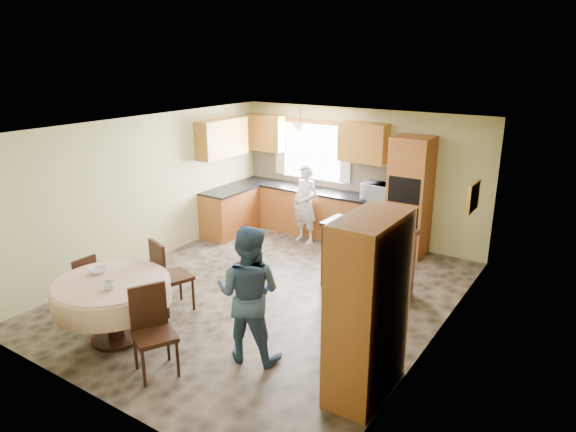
% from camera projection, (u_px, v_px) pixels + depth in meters
% --- Properties ---
extents(floor, '(5.00, 6.00, 0.01)m').
position_uv_depth(floor, '(268.00, 293.00, 7.76)').
color(floor, brown).
rests_on(floor, ground).
extents(ceiling, '(5.00, 6.00, 0.01)m').
position_uv_depth(ceiling, '(266.00, 127.00, 7.00)').
color(ceiling, white).
rests_on(ceiling, wall_back).
extents(wall_back, '(5.00, 0.02, 2.50)m').
position_uv_depth(wall_back, '(358.00, 175.00, 9.77)').
color(wall_back, tan).
rests_on(wall_back, floor).
extents(wall_front, '(5.00, 0.02, 2.50)m').
position_uv_depth(wall_front, '(88.00, 292.00, 4.99)').
color(wall_front, tan).
rests_on(wall_front, floor).
extents(wall_left, '(0.02, 6.00, 2.50)m').
position_uv_depth(wall_left, '(147.00, 190.00, 8.69)').
color(wall_left, tan).
rests_on(wall_left, floor).
extents(wall_right, '(0.02, 6.00, 2.50)m').
position_uv_depth(wall_right, '(439.00, 249.00, 6.07)').
color(wall_right, tan).
rests_on(wall_right, floor).
extents(window, '(1.40, 0.03, 1.10)m').
position_uv_depth(window, '(313.00, 152.00, 10.17)').
color(window, white).
rests_on(window, wall_back).
extents(curtain_left, '(0.22, 0.02, 1.15)m').
position_uv_depth(curtain_left, '(280.00, 146.00, 10.50)').
color(curtain_left, white).
rests_on(curtain_left, wall_back).
extents(curtain_right, '(0.22, 0.02, 1.15)m').
position_uv_depth(curtain_right, '(346.00, 153.00, 9.72)').
color(curtain_right, white).
rests_on(curtain_right, wall_back).
extents(base_cab_back, '(3.30, 0.60, 0.88)m').
position_uv_depth(base_cab_back, '(312.00, 212.00, 10.22)').
color(base_cab_back, '#C37434').
rests_on(base_cab_back, floor).
extents(counter_back, '(3.30, 0.64, 0.04)m').
position_uv_depth(counter_back, '(312.00, 190.00, 10.08)').
color(counter_back, black).
rests_on(counter_back, base_cab_back).
extents(base_cab_left, '(0.60, 1.20, 0.88)m').
position_uv_depth(base_cab_left, '(230.00, 212.00, 10.21)').
color(base_cab_left, '#C37434').
rests_on(base_cab_left, floor).
extents(counter_left, '(0.64, 1.20, 0.04)m').
position_uv_depth(counter_left, '(229.00, 190.00, 10.07)').
color(counter_left, black).
rests_on(counter_left, base_cab_left).
extents(backsplash, '(3.30, 0.02, 0.55)m').
position_uv_depth(backsplash, '(319.00, 173.00, 10.22)').
color(backsplash, '#C3AD8A').
rests_on(backsplash, wall_back).
extents(wall_cab_left, '(0.85, 0.33, 0.72)m').
position_uv_depth(wall_cab_left, '(266.00, 133.00, 10.51)').
color(wall_cab_left, gold).
rests_on(wall_cab_left, wall_back).
extents(wall_cab_right, '(0.90, 0.33, 0.72)m').
position_uv_depth(wall_cab_right, '(363.00, 142.00, 9.36)').
color(wall_cab_right, gold).
rests_on(wall_cab_right, wall_back).
extents(wall_cab_side, '(0.33, 1.20, 0.72)m').
position_uv_depth(wall_cab_side, '(222.00, 138.00, 9.83)').
color(wall_cab_side, gold).
rests_on(wall_cab_side, wall_left).
extents(oven_tower, '(0.66, 0.62, 2.12)m').
position_uv_depth(oven_tower, '(410.00, 197.00, 8.97)').
color(oven_tower, '#C37434').
rests_on(oven_tower, floor).
extents(oven_upper, '(0.56, 0.01, 0.45)m').
position_uv_depth(oven_upper, '(404.00, 190.00, 8.67)').
color(oven_upper, black).
rests_on(oven_upper, oven_tower).
extents(oven_lower, '(0.56, 0.01, 0.45)m').
position_uv_depth(oven_lower, '(402.00, 218.00, 8.82)').
color(oven_lower, black).
rests_on(oven_lower, oven_tower).
extents(pendant, '(0.36, 0.36, 0.18)m').
position_uv_depth(pendant, '(300.00, 128.00, 9.63)').
color(pendant, beige).
rests_on(pendant, ceiling).
extents(sideboard, '(1.38, 0.61, 0.97)m').
position_uv_depth(sideboard, '(367.00, 261.00, 7.70)').
color(sideboard, '#321A0D').
rests_on(sideboard, floor).
extents(space_heater, '(0.43, 0.36, 0.51)m').
position_uv_depth(space_heater, '(385.00, 277.00, 7.70)').
color(space_heater, black).
rests_on(space_heater, floor).
extents(cupboard, '(0.52, 1.03, 1.97)m').
position_uv_depth(cupboard, '(368.00, 308.00, 5.23)').
color(cupboard, '#C37434').
rests_on(cupboard, floor).
extents(dining_table, '(1.42, 1.42, 0.81)m').
position_uv_depth(dining_table, '(112.00, 294.00, 6.33)').
color(dining_table, '#321A0D').
rests_on(dining_table, floor).
extents(chair_left, '(0.38, 0.38, 0.86)m').
position_uv_depth(chair_left, '(82.00, 283.00, 6.99)').
color(chair_left, '#321A0D').
rests_on(chair_left, floor).
extents(chair_back, '(0.58, 0.58, 1.05)m').
position_uv_depth(chair_back, '(167.00, 272.00, 7.07)').
color(chair_back, '#321A0D').
rests_on(chair_back, floor).
extents(chair_right, '(0.59, 0.59, 1.01)m').
position_uv_depth(chair_right, '(152.00, 326.00, 5.73)').
color(chair_right, '#321A0D').
rests_on(chair_right, floor).
extents(framed_picture, '(0.06, 0.51, 0.42)m').
position_uv_depth(framed_picture, '(473.00, 197.00, 7.26)').
color(framed_picture, gold).
rests_on(framed_picture, wall_right).
extents(microwave, '(0.59, 0.41, 0.31)m').
position_uv_depth(microwave, '(378.00, 192.00, 9.24)').
color(microwave, silver).
rests_on(microwave, counter_back).
extents(person_sink, '(0.60, 0.45, 1.50)m').
position_uv_depth(person_sink, '(306.00, 204.00, 9.66)').
color(person_sink, silver).
rests_on(person_sink, floor).
extents(person_dining, '(0.93, 0.81, 1.65)m').
position_uv_depth(person_dining, '(248.00, 294.00, 5.90)').
color(person_dining, '#334E70').
rests_on(person_dining, floor).
extents(bowl_sideboard, '(0.21, 0.21, 0.05)m').
position_uv_depth(bowl_sideboard, '(349.00, 225.00, 7.71)').
color(bowl_sideboard, '#B2B2B2').
rests_on(bowl_sideboard, sideboard).
extents(bottle_sideboard, '(0.14, 0.14, 0.33)m').
position_uv_depth(bottle_sideboard, '(388.00, 223.00, 7.35)').
color(bottle_sideboard, silver).
rests_on(bottle_sideboard, sideboard).
extents(cup_table, '(0.16, 0.16, 0.10)m').
position_uv_depth(cup_table, '(109.00, 285.00, 6.02)').
color(cup_table, '#B2B2B2').
rests_on(cup_table, dining_table).
extents(bowl_table, '(0.24, 0.24, 0.06)m').
position_uv_depth(bowl_table, '(98.00, 271.00, 6.47)').
color(bowl_table, '#B2B2B2').
rests_on(bowl_table, dining_table).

